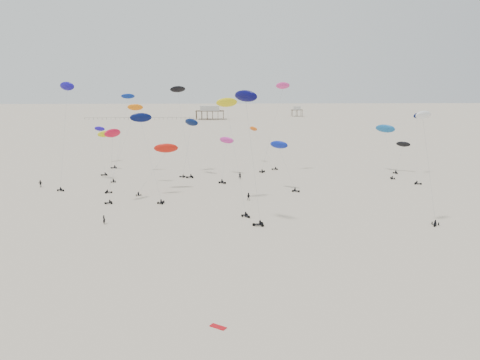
{
  "coord_description": "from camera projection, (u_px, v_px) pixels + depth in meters",
  "views": [
    {
      "loc": [
        -4.17,
        -0.11,
        24.95
      ],
      "look_at": [
        0.0,
        88.0,
        7.0
      ],
      "focal_mm": 35.0,
      "sensor_mm": 36.0,
      "label": 1
    }
  ],
  "objects": [
    {
      "name": "ground_plane",
      "position": [
        228.0,
        144.0,
        201.04
      ],
      "size": [
        900.0,
        900.0,
        0.0
      ],
      "primitive_type": "plane",
      "color": "beige"
    },
    {
      "name": "pavilion_main",
      "position": [
        210.0,
        114.0,
        346.55
      ],
      "size": [
        21.0,
        13.0,
        9.8
      ],
      "color": "brown",
      "rests_on": "ground"
    },
    {
      "name": "pavilion_small",
      "position": [
        297.0,
        112.0,
        379.31
      ],
      "size": [
        9.0,
        7.0,
        8.0
      ],
      "color": "brown",
      "rests_on": "ground"
    },
    {
      "name": "pier_fence",
      "position": [
        139.0,
        118.0,
        344.83
      ],
      "size": [
        80.2,
        0.2,
        1.5
      ],
      "color": "black",
      "rests_on": "ground"
    },
    {
      "name": "rig_0",
      "position": [
        402.0,
        150.0,
        134.78
      ],
      "size": [
        5.47,
        5.51,
        9.24
      ],
      "rotation": [
        0.0,
        0.0,
        3.21
      ],
      "color": "black",
      "rests_on": "ground"
    },
    {
      "name": "rig_1",
      "position": [
        124.0,
        117.0,
        129.91
      ],
      "size": [
        4.7,
        16.89,
        25.43
      ],
      "rotation": [
        0.0,
        0.0,
        6.41
      ],
      "color": "black",
      "rests_on": "ground"
    },
    {
      "name": "rig_2",
      "position": [
        101.0,
        142.0,
        136.04
      ],
      "size": [
        6.08,
        12.16,
        15.04
      ],
      "rotation": [
        0.0,
        0.0,
        1.9
      ],
      "color": "black",
      "rests_on": "ground"
    },
    {
      "name": "rig_3",
      "position": [
        427.0,
        151.0,
        83.05
      ],
      "size": [
        5.92,
        4.46,
        20.67
      ],
      "rotation": [
        0.0,
        0.0,
        2.59
      ],
      "color": "black",
      "rests_on": "ground"
    },
    {
      "name": "rig_4",
      "position": [
        226.0,
        148.0,
        129.82
      ],
      "size": [
        5.17,
        17.33,
        15.98
      ],
      "rotation": [
        0.0,
        0.0,
        3.89
      ],
      "color": "black",
      "rests_on": "ground"
    },
    {
      "name": "rig_5",
      "position": [
        279.0,
        104.0,
        134.05
      ],
      "size": [
        9.38,
        5.11,
        25.93
      ],
      "rotation": [
        0.0,
        0.0,
        5.52
      ],
      "color": "black",
      "rests_on": "ground"
    },
    {
      "name": "rig_6",
      "position": [
        66.0,
        98.0,
        118.14
      ],
      "size": [
        5.44,
        15.41,
        26.81
      ],
      "rotation": [
        0.0,
        0.0,
        4.14
      ],
      "color": "black",
      "rests_on": "ground"
    },
    {
      "name": "rig_7",
      "position": [
        130.0,
        124.0,
        115.51
      ],
      "size": [
        8.21,
        12.61,
        21.86
      ],
      "rotation": [
        0.0,
        0.0,
        4.79
      ],
      "color": "black",
      "rests_on": "ground"
    },
    {
      "name": "rig_8",
      "position": [
        164.0,
        152.0,
        112.36
      ],
      "size": [
        9.65,
        9.57,
        12.88
      ],
      "rotation": [
        0.0,
        0.0,
        0.24
      ],
      "color": "black",
      "rests_on": "ground"
    },
    {
      "name": "rig_9",
      "position": [
        106.0,
        139.0,
        151.43
      ],
      "size": [
        8.92,
        16.05,
        15.95
      ],
      "rotation": [
        0.0,
        0.0,
        1.92
      ],
      "color": "black",
      "rests_on": "ground"
    },
    {
      "name": "rig_10",
      "position": [
        180.0,
        107.0,
        131.16
      ],
      "size": [
        7.27,
        12.35,
        25.29
      ],
      "rotation": [
        0.0,
        0.0,
        1.79
      ],
      "color": "black",
      "rests_on": "ground"
    },
    {
      "name": "rig_11",
      "position": [
        417.0,
        137.0,
        126.86
      ],
      "size": [
        7.58,
        16.85,
        21.51
      ],
      "rotation": [
        0.0,
        0.0,
        4.18
      ],
      "color": "black",
      "rests_on": "ground"
    },
    {
      "name": "rig_12",
      "position": [
        112.0,
        146.0,
        99.57
      ],
      "size": [
        3.91,
        5.46,
        15.97
      ],
      "rotation": [
        0.0,
        0.0,
        1.85
      ],
      "color": "black",
      "rests_on": "ground"
    },
    {
      "name": "rig_13",
      "position": [
        248.0,
        122.0,
        82.16
      ],
      "size": [
        5.92,
        5.36,
        24.35
      ],
      "rotation": [
        0.0,
        0.0,
        1.56
      ],
      "color": "black",
      "rests_on": "ground"
    },
    {
      "name": "rig_14",
      "position": [
        282.0,
        153.0,
        112.12
      ],
      "size": [
        7.36,
        6.69,
        12.08
      ],
      "rotation": [
        0.0,
        0.0,
        4.07
      ],
      "color": "black",
      "rests_on": "ground"
    },
    {
      "name": "rig_15",
      "position": [
        386.0,
        132.0,
        134.76
      ],
      "size": [
        6.11,
        15.68,
        16.05
      ],
      "rotation": [
        0.0,
        0.0,
        0.05
      ],
      "color": "black",
      "rests_on": "ground"
    },
    {
      "name": "rig_16",
      "position": [
        144.0,
        132.0,
        103.17
      ],
      "size": [
        8.41,
        9.97,
        19.5
      ],
      "rotation": [
        0.0,
        0.0,
        5.84
      ],
      "color": "black",
      "rests_on": "ground"
    },
    {
      "name": "rig_17",
      "position": [
        191.0,
        128.0,
        129.8
      ],
      "size": [
        6.01,
        7.57,
        16.09
      ],
      "rotation": [
        0.0,
        0.0,
        1.3
      ],
      "color": "black",
      "rests_on": "ground"
    },
    {
      "name": "rig_18",
      "position": [
        259.0,
        139.0,
        148.93
      ],
      "size": [
        8.15,
        17.61,
        18.42
      ],
      "rotation": [
        0.0,
        0.0,
        1.79
      ],
      "color": "black",
      "rests_on": "ground"
    },
    {
      "name": "rig_19",
      "position": [
        230.0,
        122.0,
        97.7
      ],
      "size": [
        7.06,
        17.2,
        24.57
      ],
      "rotation": [
        0.0,
        0.0,
        3.72
      ],
      "color": "black",
      "rests_on": "ground"
    },
    {
      "name": "spectator_0",
      "position": [
        104.0,
        224.0,
        85.44
      ],
      "size": [
        0.87,
        0.83,
        1.97
      ],
      "primitive_type": "imported",
      "rotation": [
        0.0,
        0.0,
        2.46
      ],
      "color": "black",
      "rests_on": "ground"
    },
    {
      "name": "spectator_1",
      "position": [
        249.0,
        200.0,
        103.07
      ],
      "size": [
        1.08,
        0.77,
        1.99
      ],
      "primitive_type": "imported",
      "rotation": [
        0.0,
        0.0,
        6.06
      ],
      "color": "black",
      "rests_on": "ground"
    },
    {
      "name": "spectator_2",
      "position": [
        41.0,
        187.0,
        116.4
      ],
      "size": [
        1.32,
        0.81,
        2.11
      ],
      "primitive_type": "imported",
      "rotation": [
        0.0,
        0.0,
        6.17
      ],
      "color": "black",
      "rests_on": "ground"
    },
    {
      "name": "spectator_3",
      "position": [
        240.0,
        179.0,
        126.17
      ],
      "size": [
        0.83,
        0.58,
        2.28
      ],
      "primitive_type": "imported",
      "rotation": [
        0.0,
        0.0,
        3.15
      ],
      "color": "black",
      "rests_on": "ground"
    },
    {
      "name": "grounded_kite_b",
      "position": [
        218.0,
        327.0,
        49.07
      ],
      "size": [
        1.88,
        1.59,
        0.07
      ],
      "primitive_type": "cube",
      "rotation": [
        0.0,
        0.0,
        -0.59
      ],
      "color": "#B60B12",
      "rests_on": "ground"
    }
  ]
}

